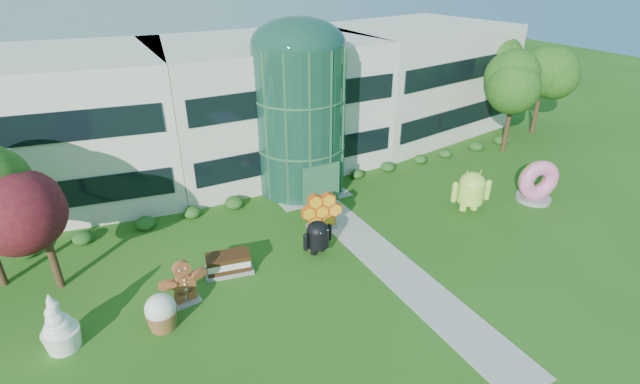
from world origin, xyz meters
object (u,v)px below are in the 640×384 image
donut (537,180)px  gingerbread (184,282)px  android_green (472,188)px  android_black (318,235)px

donut → gingerbread: 23.13m
android_green → donut: size_ratio=1.04×
android_black → gingerbread: size_ratio=0.89×
android_black → gingerbread: gingerbread is taller
donut → gingerbread: (-23.12, 0.67, -0.29)m
android_black → android_green: bearing=-12.4°
android_green → donut: 4.90m
gingerbread → android_green: bearing=-5.3°
android_black → donut: (15.69, -1.39, 0.33)m
android_green → android_black: bearing=-161.6°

